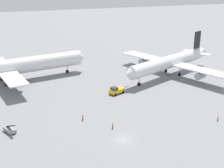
% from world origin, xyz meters
% --- Properties ---
extents(ground_plane, '(600.00, 600.00, 0.00)m').
position_xyz_m(ground_plane, '(0.00, 0.00, 0.00)').
color(ground_plane, gray).
extents(airliner_at_gate_left, '(59.37, 40.53, 17.00)m').
position_xyz_m(airliner_at_gate_left, '(-22.62, 54.09, 5.78)').
color(airliner_at_gate_left, silver).
rests_on(airliner_at_gate_left, ground).
extents(airliner_being_pushed, '(46.36, 48.03, 15.50)m').
position_xyz_m(airliner_being_pushed, '(36.59, 40.75, 5.50)').
color(airliner_being_pushed, white).
rests_on(airliner_being_pushed, ground).
extents(pushback_tug, '(8.28, 4.64, 2.89)m').
position_xyz_m(pushback_tug, '(9.65, 29.24, 1.22)').
color(pushback_tug, gold).
rests_on(pushback_tug, ground).
extents(gse_belt_loader_portside, '(3.30, 4.99, 3.02)m').
position_xyz_m(gse_belt_loader_portside, '(-25.71, 13.35, 0.83)').
color(gse_belt_loader_portside, gray).
rests_on(gse_belt_loader_portside, ground).
extents(ground_crew_wing_walker_right, '(0.40, 0.43, 1.76)m').
position_xyz_m(ground_crew_wing_walker_right, '(-6.34, 13.63, 0.93)').
color(ground_crew_wing_walker_right, black).
rests_on(ground_crew_wing_walker_right, ground).
extents(ground_crew_marshaller_foreground, '(0.36, 0.50, 1.57)m').
position_xyz_m(ground_crew_marshaller_foreground, '(-0.23, 6.21, 0.81)').
color(ground_crew_marshaller_foreground, black).
rests_on(ground_crew_marshaller_foreground, ground).
extents(ground_crew_ramp_agent_by_cones, '(0.36, 0.36, 1.55)m').
position_xyz_m(ground_crew_ramp_agent_by_cones, '(28.69, 0.35, 0.80)').
color(ground_crew_ramp_agent_by_cones, '#4C4C51').
rests_on(ground_crew_ramp_agent_by_cones, ground).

